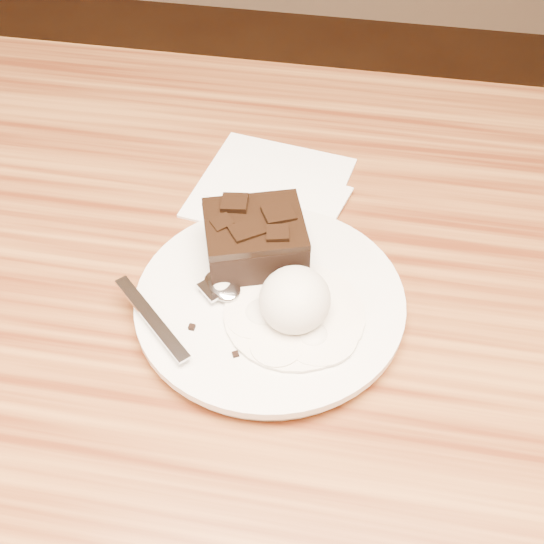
% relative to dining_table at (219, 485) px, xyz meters
% --- Properties ---
extents(dining_table, '(1.20, 0.80, 0.75)m').
position_rel_dining_table_xyz_m(dining_table, '(0.00, 0.00, 0.00)').
color(dining_table, '#522311').
rests_on(dining_table, floor).
extents(plate, '(0.23, 0.23, 0.02)m').
position_rel_dining_table_xyz_m(plate, '(0.07, -0.01, 0.38)').
color(plate, white).
rests_on(plate, dining_table).
extents(brownie, '(0.10, 0.10, 0.04)m').
position_rel_dining_table_xyz_m(brownie, '(0.05, 0.04, 0.41)').
color(brownie, black).
rests_on(brownie, plate).
extents(ice_cream_scoop, '(0.06, 0.06, 0.05)m').
position_rel_dining_table_xyz_m(ice_cream_scoop, '(0.09, -0.02, 0.41)').
color(ice_cream_scoop, white).
rests_on(ice_cream_scoop, plate).
extents(melt_puddle, '(0.12, 0.12, 0.00)m').
position_rel_dining_table_xyz_m(melt_puddle, '(0.09, -0.02, 0.40)').
color(melt_puddle, white).
rests_on(melt_puddle, plate).
extents(spoon, '(0.14, 0.13, 0.01)m').
position_rel_dining_table_xyz_m(spoon, '(0.03, -0.01, 0.40)').
color(spoon, silver).
rests_on(spoon, plate).
extents(napkin, '(0.17, 0.17, 0.01)m').
position_rel_dining_table_xyz_m(napkin, '(0.04, 0.16, 0.38)').
color(napkin, white).
rests_on(napkin, dining_table).
extents(crumb_a, '(0.01, 0.01, 0.00)m').
position_rel_dining_table_xyz_m(crumb_a, '(0.11, -0.01, 0.40)').
color(crumb_a, black).
rests_on(crumb_a, plate).
extents(crumb_b, '(0.01, 0.01, 0.00)m').
position_rel_dining_table_xyz_m(crumb_b, '(0.05, -0.07, 0.40)').
color(crumb_b, black).
rests_on(crumb_b, plate).
extents(crumb_c, '(0.01, 0.00, 0.00)m').
position_rel_dining_table_xyz_m(crumb_c, '(0.10, -0.01, 0.40)').
color(crumb_c, black).
rests_on(crumb_c, plate).
extents(crumb_d, '(0.01, 0.01, 0.00)m').
position_rel_dining_table_xyz_m(crumb_d, '(0.01, -0.05, 0.40)').
color(crumb_d, black).
rests_on(crumb_d, plate).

